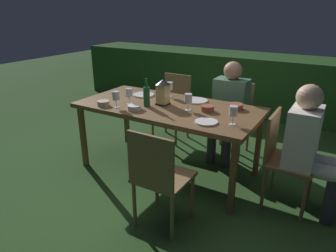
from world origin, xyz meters
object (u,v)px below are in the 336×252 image
(chair_side_left_b, at_px, (159,175))
(wine_glass_b, at_px, (129,93))
(chair_side_right_b, at_px, (233,114))
(person_in_green, at_px, (228,107))
(plate_c, at_px, (196,101))
(wine_glass_d, at_px, (188,99))
(plate_a, at_px, (206,122))
(bowl_dip, at_px, (236,106))
(chair_head_far, at_px, (283,156))
(bowl_olives, at_px, (207,108))
(bowl_bread, at_px, (103,103))
(wine_glass_e, at_px, (116,96))
(plate_b, at_px, (144,95))
(person_in_cream, at_px, (310,145))
(chair_side_right_a, at_px, (173,104))
(wine_glass_c, at_px, (169,87))
(bowl_salad, at_px, (134,107))
(dining_table, at_px, (168,111))
(lantern_centerpiece, at_px, (163,91))
(wine_glass_a, at_px, (233,112))
(green_bottle_on_table, at_px, (147,96))

(chair_side_left_b, bearing_deg, wine_glass_b, 139.26)
(chair_side_right_b, distance_m, person_in_green, 0.25)
(plate_c, bearing_deg, wine_glass_b, -141.00)
(wine_glass_d, height_order, plate_a, wine_glass_d)
(chair_side_right_b, bearing_deg, bowl_dip, -70.19)
(chair_head_far, height_order, plate_a, chair_head_far)
(chair_side_left_b, bearing_deg, plate_c, 101.96)
(bowl_olives, xyz_separation_m, bowl_bread, (-1.00, -0.39, -0.00))
(wine_glass_e, bearing_deg, plate_b, 92.90)
(person_in_cream, bearing_deg, chair_side_right_a, 154.83)
(chair_side_left_b, distance_m, wine_glass_c, 1.35)
(plate_c, distance_m, bowl_salad, 0.71)
(person_in_green, xyz_separation_m, wine_glass_b, (-0.80, -0.82, 0.24))
(dining_table, relative_size, bowl_dip, 13.05)
(lantern_centerpiece, bearing_deg, plate_a, -23.40)
(bowl_bread, height_order, bowl_salad, bowl_bread)
(plate_c, bearing_deg, bowl_dip, -5.09)
(person_in_cream, height_order, wine_glass_c, person_in_cream)
(person_in_green, distance_m, plate_b, 1.00)
(person_in_green, distance_m, wine_glass_c, 0.73)
(chair_side_left_b, relative_size, bowl_dip, 6.01)
(wine_glass_a, height_order, bowl_salad, wine_glass_a)
(chair_side_left_b, relative_size, wine_glass_e, 5.15)
(chair_head_far, height_order, wine_glass_b, wine_glass_b)
(chair_side_right_b, xyz_separation_m, person_in_green, (-0.00, -0.20, 0.15))
(chair_side_right_b, xyz_separation_m, wine_glass_a, (0.34, -1.04, 0.39))
(plate_a, xyz_separation_m, plate_c, (-0.37, 0.55, 0.00))
(chair_head_far, height_order, person_in_cream, person_in_cream)
(wine_glass_d, bearing_deg, wine_glass_a, -16.61)
(wine_glass_a, distance_m, bowl_bread, 1.36)
(green_bottle_on_table, bearing_deg, chair_side_left_b, -50.17)
(lantern_centerpiece, relative_size, wine_glass_e, 1.57)
(wine_glass_c, height_order, bowl_salad, wine_glass_c)
(plate_c, relative_size, bowl_salad, 1.92)
(person_in_green, height_order, bowl_salad, person_in_green)
(chair_side_left_b, height_order, person_in_cream, person_in_cream)
(bowl_salad, bearing_deg, plate_c, 56.05)
(plate_b, bearing_deg, lantern_centerpiece, -25.86)
(wine_glass_e, height_order, bowl_dip, wine_glass_e)
(wine_glass_d, bearing_deg, chair_side_right_a, 127.40)
(dining_table, relative_size, wine_glass_b, 11.18)
(wine_glass_d, relative_size, plate_a, 0.82)
(chair_head_far, height_order, bowl_bread, chair_head_far)
(wine_glass_b, relative_size, bowl_salad, 1.29)
(wine_glass_b, xyz_separation_m, wine_glass_c, (0.22, 0.46, 0.00))
(person_in_cream, height_order, wine_glass_e, person_in_cream)
(person_in_cream, height_order, plate_b, person_in_cream)
(person_in_cream, distance_m, green_bottle_on_table, 1.59)
(chair_side_right_b, height_order, wine_glass_c, wine_glass_c)
(person_in_green, relative_size, bowl_bread, 9.21)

